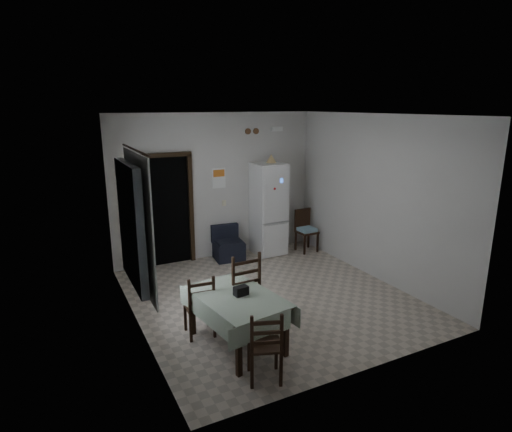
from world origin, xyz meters
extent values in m
plane|color=#B6A795|center=(0.00, 0.00, 0.00)|extent=(4.50, 4.50, 0.00)
cube|color=black|center=(-1.05, 2.46, 1.05)|extent=(0.90, 0.45, 2.10)
cube|color=black|center=(-1.54, 2.22, 1.05)|extent=(0.08, 0.10, 2.18)
cube|color=black|center=(-0.56, 2.22, 1.05)|extent=(0.08, 0.10, 2.18)
cube|color=black|center=(-1.05, 2.22, 2.14)|extent=(1.06, 0.10, 0.08)
cube|color=silver|center=(-2.15, -0.20, 1.55)|extent=(0.10, 1.20, 1.60)
cube|color=silver|center=(-2.04, -0.20, 1.55)|extent=(0.02, 1.45, 1.85)
cylinder|color=black|center=(-2.03, -0.20, 2.50)|extent=(0.02, 1.60, 0.02)
cube|color=white|center=(0.05, 2.24, 1.62)|extent=(0.28, 0.02, 0.40)
cube|color=orange|center=(0.05, 2.23, 1.72)|extent=(0.24, 0.01, 0.14)
cube|color=beige|center=(0.15, 2.24, 1.10)|extent=(0.08, 0.02, 0.12)
cylinder|color=brown|center=(0.70, 2.23, 2.52)|extent=(0.12, 0.03, 0.12)
cylinder|color=brown|center=(0.88, 2.23, 2.52)|extent=(0.12, 0.03, 0.12)
cube|color=white|center=(1.35, 2.21, 2.55)|extent=(0.25, 0.07, 0.09)
cone|color=tan|center=(1.10, 1.98, 1.98)|extent=(0.23, 0.23, 0.17)
cube|color=black|center=(-1.01, -1.06, 0.75)|extent=(0.19, 0.13, 0.12)
camera|label=1|loc=(-3.10, -5.62, 3.05)|focal=30.00mm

